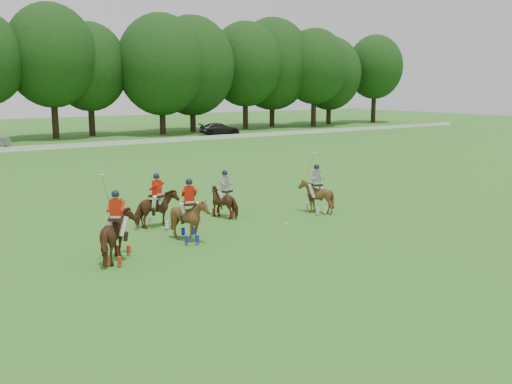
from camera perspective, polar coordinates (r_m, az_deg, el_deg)
ground at (r=18.77m, az=0.58°, el=-7.01°), size 180.00×180.00×0.00m
boundary_rail at (r=53.93m, az=-23.27°, el=3.96°), size 120.00×0.10×0.44m
car_right at (r=66.66m, az=-3.67°, el=6.32°), size 5.07×3.13×1.37m
polo_red_a at (r=19.13m, az=-13.70°, el=-4.29°), size 1.88×2.14×2.91m
polo_red_b at (r=23.35m, az=-9.84°, el=-1.64°), size 1.95×1.87×2.23m
polo_red_c at (r=21.17m, az=-6.64°, el=-2.67°), size 1.77×1.86×2.34m
polo_stripe_a at (r=24.87m, az=-3.12°, el=-0.87°), size 1.30×1.75×2.08m
polo_stripe_b at (r=25.84m, az=6.02°, el=-0.36°), size 1.49×1.60×2.76m
polo_ball at (r=23.71m, az=3.00°, el=-3.16°), size 0.09×0.09×0.09m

